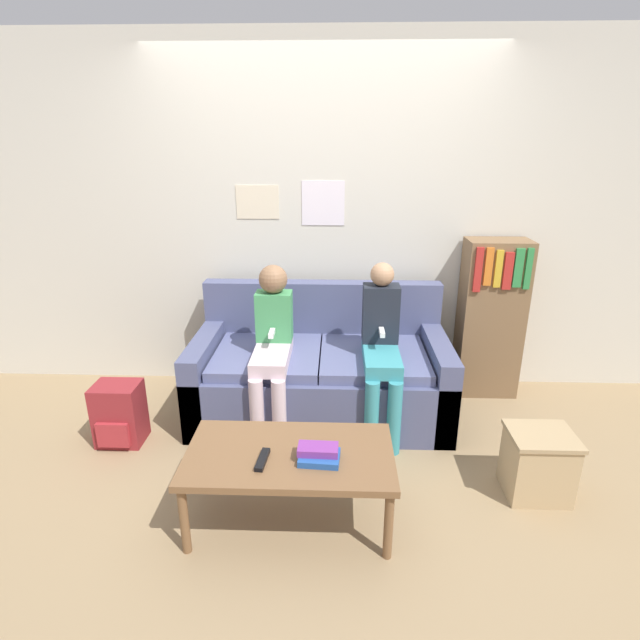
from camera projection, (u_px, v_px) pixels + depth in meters
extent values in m
plane|color=#937A56|center=(318.00, 455.00, 3.14)|extent=(10.00, 10.00, 0.00)
cube|color=beige|center=(323.00, 221.00, 3.75)|extent=(8.00, 0.06, 2.60)
cube|color=beige|center=(258.00, 202.00, 3.68)|extent=(0.32, 0.00, 0.24)
cube|color=silver|center=(323.00, 203.00, 3.67)|extent=(0.31, 0.00, 0.32)
cube|color=#4C5175|center=(320.00, 386.00, 3.57)|extent=(1.77, 0.90, 0.42)
cube|color=#4C5175|center=(322.00, 311.00, 3.78)|extent=(1.77, 0.14, 0.45)
cube|color=#4C5175|center=(207.00, 374.00, 3.57)|extent=(0.14, 0.90, 0.58)
cube|color=#4C5175|center=(436.00, 378.00, 3.51)|extent=(0.14, 0.90, 0.58)
cube|color=slate|center=(268.00, 356.00, 3.46)|extent=(0.72, 0.74, 0.07)
cube|color=slate|center=(373.00, 357.00, 3.44)|extent=(0.72, 0.74, 0.07)
cube|color=brown|center=(290.00, 455.00, 2.49)|extent=(1.04, 0.57, 0.04)
cylinder|color=brown|center=(184.00, 520.00, 2.35)|extent=(0.04, 0.04, 0.37)
cylinder|color=brown|center=(388.00, 525.00, 2.32)|extent=(0.04, 0.04, 0.37)
cylinder|color=brown|center=(210.00, 458.00, 2.81)|extent=(0.04, 0.04, 0.37)
cylinder|color=brown|center=(380.00, 462.00, 2.78)|extent=(0.04, 0.04, 0.37)
cylinder|color=silver|center=(257.00, 415.00, 3.12)|extent=(0.09, 0.09, 0.49)
cylinder|color=silver|center=(279.00, 416.00, 3.12)|extent=(0.09, 0.09, 0.49)
cube|color=silver|center=(272.00, 355.00, 3.28)|extent=(0.23, 0.55, 0.09)
cube|color=#429356|center=(274.00, 316.00, 3.37)|extent=(0.24, 0.16, 0.33)
sphere|color=#8C6647|center=(273.00, 279.00, 3.28)|extent=(0.19, 0.19, 0.19)
cube|color=white|center=(272.00, 333.00, 3.25)|extent=(0.03, 0.12, 0.03)
cylinder|color=teal|center=(371.00, 418.00, 3.10)|extent=(0.09, 0.09, 0.49)
cylinder|color=teal|center=(394.00, 418.00, 3.09)|extent=(0.09, 0.09, 0.49)
cube|color=teal|center=(381.00, 356.00, 3.26)|extent=(0.23, 0.55, 0.09)
cube|color=#1E232D|center=(381.00, 313.00, 3.33)|extent=(0.24, 0.16, 0.39)
sphere|color=tan|center=(382.00, 274.00, 3.24)|extent=(0.16, 0.16, 0.16)
cube|color=white|center=(382.00, 332.00, 3.22)|extent=(0.03, 0.12, 0.03)
cube|color=black|center=(263.00, 460.00, 2.41)|extent=(0.06, 0.17, 0.02)
cube|color=#23519E|center=(319.00, 458.00, 2.42)|extent=(0.21, 0.16, 0.03)
cube|color=#7A3389|center=(318.00, 449.00, 2.42)|extent=(0.20, 0.11, 0.04)
cube|color=brown|center=(490.00, 319.00, 3.76)|extent=(0.45, 0.28, 1.20)
cube|color=red|center=(478.00, 270.00, 3.49)|extent=(0.05, 0.02, 0.32)
cube|color=orange|center=(489.00, 267.00, 3.48)|extent=(0.05, 0.02, 0.27)
cube|color=gold|center=(498.00, 269.00, 3.48)|extent=(0.05, 0.02, 0.27)
cube|color=red|center=(508.00, 271.00, 3.48)|extent=(0.06, 0.02, 0.27)
cube|color=#2D8442|center=(518.00, 268.00, 3.47)|extent=(0.06, 0.02, 0.28)
cube|color=#2D8442|center=(528.00, 269.00, 3.47)|extent=(0.04, 0.02, 0.29)
cube|color=tan|center=(537.00, 466.00, 2.75)|extent=(0.33, 0.29, 0.36)
cube|color=tan|center=(543.00, 436.00, 2.69)|extent=(0.35, 0.31, 0.02)
cube|color=maroon|center=(120.00, 413.00, 3.23)|extent=(0.29, 0.23, 0.41)
cube|color=#A52A30|center=(113.00, 435.00, 3.13)|extent=(0.20, 0.03, 0.16)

